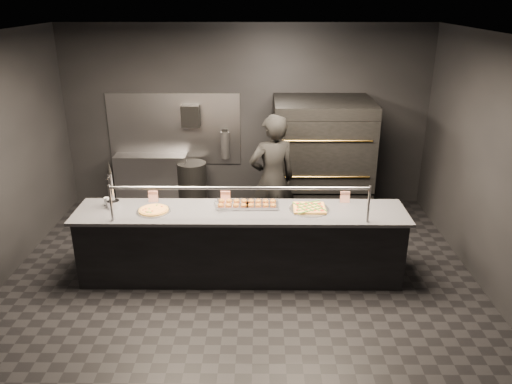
% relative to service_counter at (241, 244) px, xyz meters
% --- Properties ---
extents(room, '(6.04, 6.00, 3.00)m').
position_rel_service_counter_xyz_m(room, '(-0.02, 0.05, 1.03)').
color(room, black).
rests_on(room, ground).
extents(service_counter, '(4.10, 0.78, 1.37)m').
position_rel_service_counter_xyz_m(service_counter, '(0.00, 0.00, 0.00)').
color(service_counter, black).
rests_on(service_counter, ground).
extents(pizza_oven, '(1.50, 1.23, 1.91)m').
position_rel_service_counter_xyz_m(pizza_oven, '(1.20, 1.90, 0.50)').
color(pizza_oven, black).
rests_on(pizza_oven, ground).
extents(prep_shelf, '(1.20, 0.35, 0.90)m').
position_rel_service_counter_xyz_m(prep_shelf, '(-1.60, 2.32, -0.01)').
color(prep_shelf, '#99999E').
rests_on(prep_shelf, ground).
extents(towel_dispenser, '(0.30, 0.20, 0.35)m').
position_rel_service_counter_xyz_m(towel_dispenser, '(-0.90, 2.39, 1.09)').
color(towel_dispenser, black).
rests_on(towel_dispenser, room).
extents(fire_extinguisher, '(0.14, 0.14, 0.51)m').
position_rel_service_counter_xyz_m(fire_extinguisher, '(-0.35, 2.40, 0.60)').
color(fire_extinguisher, '#B2B2B7').
rests_on(fire_extinguisher, room).
extents(beer_tap, '(0.16, 0.23, 0.61)m').
position_rel_service_counter_xyz_m(beer_tap, '(-1.60, 0.09, 0.63)').
color(beer_tap, silver).
rests_on(beer_tap, service_counter).
extents(round_pizza, '(0.42, 0.42, 0.03)m').
position_rel_service_counter_xyz_m(round_pizza, '(-1.07, -0.03, 0.47)').
color(round_pizza, silver).
rests_on(round_pizza, service_counter).
extents(slider_tray_a, '(0.49, 0.41, 0.07)m').
position_rel_service_counter_xyz_m(slider_tray_a, '(-0.11, 0.15, 0.48)').
color(slider_tray_a, silver).
rests_on(slider_tray_a, service_counter).
extents(slider_tray_b, '(0.41, 0.30, 0.07)m').
position_rel_service_counter_xyz_m(slider_tray_b, '(0.26, 0.15, 0.48)').
color(slider_tray_b, silver).
rests_on(slider_tray_b, service_counter).
extents(square_pizza, '(0.50, 0.50, 0.05)m').
position_rel_service_counter_xyz_m(square_pizza, '(0.85, 0.04, 0.47)').
color(square_pizza, silver).
rests_on(square_pizza, service_counter).
extents(condiment_jar, '(0.16, 0.06, 0.11)m').
position_rel_service_counter_xyz_m(condiment_jar, '(-1.67, 0.16, 0.51)').
color(condiment_jar, silver).
rests_on(condiment_jar, service_counter).
extents(tent_cards, '(2.58, 0.04, 0.15)m').
position_rel_service_counter_xyz_m(tent_cards, '(-0.00, 0.28, 0.53)').
color(tent_cards, white).
rests_on(tent_cards, service_counter).
extents(trash_bin, '(0.48, 0.48, 0.81)m').
position_rel_service_counter_xyz_m(trash_bin, '(-0.90, 2.19, -0.06)').
color(trash_bin, black).
rests_on(trash_bin, ground).
extents(worker, '(0.81, 0.67, 1.90)m').
position_rel_service_counter_xyz_m(worker, '(0.41, 1.02, 0.48)').
color(worker, black).
rests_on(worker, ground).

